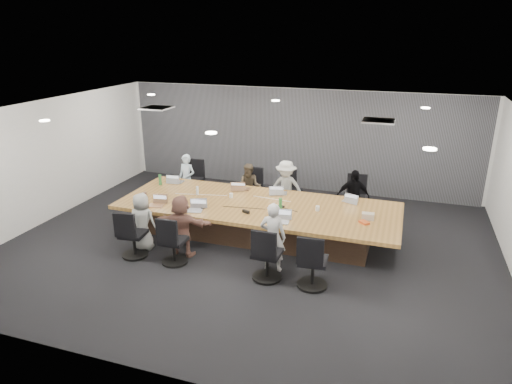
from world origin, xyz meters
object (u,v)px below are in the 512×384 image
(laptop_4, at_px, (156,206))
(person_5, at_px, (182,226))
(chair_0, at_px, (193,183))
(person_2, at_px, (286,188))
(chair_3, at_px, (354,201))
(bottle_clear, at_px, (197,191))
(stapler, at_px, (246,212))
(person_4, at_px, (142,222))
(bottle_green_right, at_px, (280,204))
(laptop_5, at_px, (194,211))
(snack_packet, at_px, (364,222))
(chair_5, at_px, (174,244))
(canvas_bag, at_px, (368,216))
(person_0, at_px, (187,179))
(chair_6, at_px, (267,258))
(laptop_1, at_px, (242,189))
(laptop_3, at_px, (350,201))
(conference_table, at_px, (257,219))
(chair_7, at_px, (313,265))
(person_1, at_px, (250,188))
(laptop_6, at_px, (281,222))
(chair_4, at_px, (134,238))
(person_3, at_px, (353,197))
(mug_brown, at_px, (145,195))
(chair_1, at_px, (254,192))
(laptop_0, at_px, (177,182))
(person_6, at_px, (273,237))

(laptop_4, distance_m, person_5, 1.05)
(chair_0, bearing_deg, person_2, 171.58)
(chair_3, distance_m, laptop_4, 4.63)
(bottle_clear, relative_size, stapler, 1.18)
(person_4, height_order, bottle_green_right, person_4)
(laptop_5, xyz_separation_m, snack_packet, (3.42, 0.47, 0.01))
(chair_5, xyz_separation_m, person_4, (-0.89, 0.35, 0.21))
(bottle_clear, relative_size, canvas_bag, 0.85)
(chair_3, xyz_separation_m, laptop_5, (-3.00, -2.50, 0.32))
(chair_3, distance_m, person_5, 4.28)
(laptop_4, relative_size, laptop_5, 0.92)
(person_0, bearing_deg, chair_6, -36.81)
(laptop_1, distance_m, laptop_3, 2.52)
(chair_3, xyz_separation_m, chair_6, (-1.12, -3.40, -0.01))
(conference_table, height_order, chair_7, chair_7)
(laptop_4, bearing_deg, person_1, 48.05)
(chair_0, xyz_separation_m, person_2, (2.64, -0.35, 0.26))
(bottle_clear, bearing_deg, chair_3, 25.35)
(chair_0, bearing_deg, laptop_6, 140.39)
(chair_0, distance_m, snack_packet, 5.09)
(laptop_1, xyz_separation_m, person_2, (0.92, 0.55, -0.07))
(laptop_6, height_order, snack_packet, snack_packet)
(chair_4, height_order, person_1, person_1)
(chair_5, distance_m, person_3, 4.29)
(person_4, height_order, laptop_5, person_4)
(mug_brown, bearing_deg, chair_4, -68.55)
(person_0, relative_size, snack_packet, 6.62)
(person_3, bearing_deg, chair_1, 158.54)
(conference_table, distance_m, person_0, 2.74)
(chair_5, height_order, person_3, person_3)
(person_2, bearing_deg, laptop_3, -21.87)
(chair_3, bearing_deg, chair_6, 66.99)
(chair_0, xyz_separation_m, chair_7, (3.95, -3.40, -0.00))
(chair_3, bearing_deg, person_2, 7.60)
(laptop_4, height_order, bottle_green_right, bottle_green_right)
(person_4, relative_size, laptop_6, 3.95)
(chair_7, relative_size, bottle_clear, 4.18)
(bottle_clear, bearing_deg, person_1, 56.13)
(laptop_0, xyz_separation_m, person_1, (1.72, 0.55, -0.15))
(chair_7, height_order, stapler, chair_7)
(chair_4, xyz_separation_m, mug_brown, (-0.51, 1.31, 0.40))
(person_6, xyz_separation_m, bottle_green_right, (-0.20, 1.20, 0.19))
(person_4, bearing_deg, chair_4, 87.72)
(person_1, xyz_separation_m, laptop_1, (0.00, -0.55, 0.15))
(chair_6, relative_size, chair_7, 1.00)
(laptop_0, bearing_deg, bottle_clear, 138.84)
(mug_brown, bearing_deg, person_0, 84.66)
(chair_4, bearing_deg, laptop_1, 55.06)
(mug_brown, bearing_deg, chair_7, -17.63)
(laptop_0, distance_m, laptop_3, 4.24)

